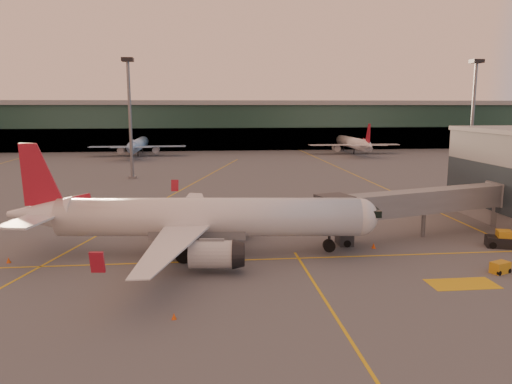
{
  "coord_description": "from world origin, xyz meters",
  "views": [
    {
      "loc": [
        -4.65,
        -43.91,
        15.51
      ],
      "look_at": [
        1.84,
        16.83,
        5.0
      ],
      "focal_mm": 35.0,
      "sensor_mm": 36.0,
      "label": 1
    }
  ],
  "objects": [
    {
      "name": "ground",
      "position": [
        0.0,
        0.0,
        0.0
      ],
      "size": [
        600.0,
        600.0,
        0.0
      ],
      "primitive_type": "plane",
      "color": "#4C4F54",
      "rests_on": "ground"
    },
    {
      "name": "cone_wing_left",
      "position": [
        -5.69,
        25.73,
        0.27
      ],
      "size": [
        0.44,
        0.44,
        0.56
      ],
      "color": "#E34E0B",
      "rests_on": "ground"
    },
    {
      "name": "main_airplane",
      "position": [
        -5.44,
        7.65,
        3.83
      ],
      "size": [
        39.11,
        35.32,
        11.8
      ],
      "rotation": [
        0.0,
        0.0,
        -0.1
      ],
      "color": "white",
      "rests_on": "ground"
    },
    {
      "name": "taxi_markings",
      "position": [
        -7.32,
        44.49,
        0.01
      ],
      "size": [
        100.12,
        173.0,
        0.01
      ],
      "color": "gold",
      "rests_on": "ground"
    },
    {
      "name": "distant_aircraft_row",
      "position": [
        -21.0,
        118.0,
        0.0
      ],
      "size": [
        290.0,
        34.0,
        13.0
      ],
      "color": "#87B1E2",
      "rests_on": "ground"
    },
    {
      "name": "terminal",
      "position": [
        0.0,
        141.79,
        8.76
      ],
      "size": [
        400.0,
        20.0,
        17.6
      ],
      "color": "#19382D",
      "rests_on": "ground"
    },
    {
      "name": "catering_truck",
      "position": [
        -1.73,
        15.59,
        2.42
      ],
      "size": [
        5.6,
        2.73,
        4.26
      ],
      "rotation": [
        0.0,
        0.0,
        -0.05
      ],
      "color": "#A33617",
      "rests_on": "ground"
    },
    {
      "name": "cone_nose",
      "position": [
        13.99,
        7.78,
        0.28
      ],
      "size": [
        0.46,
        0.46,
        0.58
      ],
      "color": "#E34E0B",
      "rests_on": "ground"
    },
    {
      "name": "mast_east_near",
      "position": [
        55.0,
        62.0,
        14.86
      ],
      "size": [
        2.4,
        2.4,
        25.6
      ],
      "color": "slate",
      "rests_on": "ground"
    },
    {
      "name": "gpu_cart",
      "position": [
        23.06,
        -1.54,
        0.52
      ],
      "size": [
        2.12,
        1.72,
        1.07
      ],
      "rotation": [
        0.0,
        0.0,
        0.39
      ],
      "color": "#C68C18",
      "rests_on": "ground"
    },
    {
      "name": "mast_west_near",
      "position": [
        -20.0,
        66.0,
        14.86
      ],
      "size": [
        2.4,
        2.4,
        25.6
      ],
      "color": "slate",
      "rests_on": "ground"
    },
    {
      "name": "cone_wing_right",
      "position": [
        -6.98,
        -8.77,
        0.23
      ],
      "size": [
        0.38,
        0.38,
        0.48
      ],
      "color": "#E34E0B",
      "rests_on": "ground"
    },
    {
      "name": "jet_bridge",
      "position": [
        22.99,
        12.6,
        4.08
      ],
      "size": [
        28.65,
        11.58,
        5.85
      ],
      "color": "slate",
      "rests_on": "ground"
    },
    {
      "name": "cone_tail",
      "position": [
        -24.26,
        6.62,
        0.27
      ],
      "size": [
        0.44,
        0.44,
        0.56
      ],
      "color": "#E34E0B",
      "rests_on": "ground"
    },
    {
      "name": "pushback_tug",
      "position": [
        28.54,
        6.61,
        0.77
      ],
      "size": [
        4.12,
        3.05,
        1.9
      ],
      "rotation": [
        0.0,
        0.0,
        -0.33
      ],
      "color": "black",
      "rests_on": "ground"
    }
  ]
}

